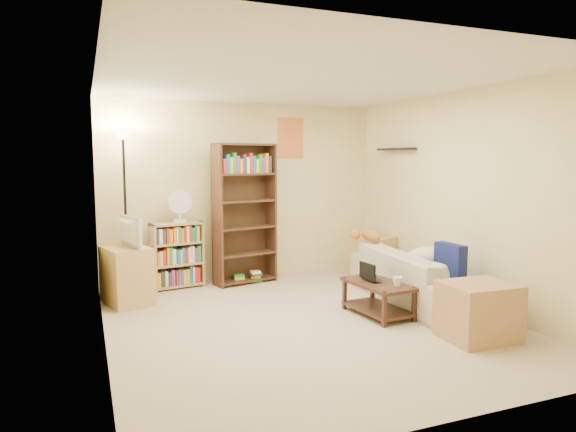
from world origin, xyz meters
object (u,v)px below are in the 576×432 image
Objects in this scene: side_table at (374,257)px; sofa at (419,277)px; desk_fan at (180,205)px; laptop at (376,279)px; tabby_cat at (368,235)px; end_cabinet at (478,311)px; tall_bookshelf at (245,210)px; mug at (397,281)px; short_bookshelf at (177,255)px; floor_lamp at (124,162)px; television at (125,232)px; tv_stand at (127,276)px; coffee_table at (378,295)px.

sofa is at bearing -97.49° from side_table.
laptop is at bearing -46.24° from desk_fan.
end_cabinet is at bearing -90.82° from tabby_cat.
end_cabinet is at bearing -77.17° from tall_bookshelf.
sofa is at bearing -73.51° from laptop.
short_bookshelf is (-1.94, 2.27, 0.02)m from mug.
mug is 0.07× the size of floor_lamp.
desk_fan is at bearing 59.93° from sofa.
end_cabinet is (3.01, -2.50, -0.59)m from television.
mug is at bearing -114.20° from side_table.
tv_stand is 0.89m from short_bookshelf.
tall_bookshelf is at bearing 115.03° from mug.
coffee_table is at bearing -136.47° from television.
tv_stand is at bearing -179.03° from side_table.
mug is at bearing -164.93° from laptop.
side_table is (0.79, 1.77, -0.11)m from mug.
desk_fan reaches higher than side_table.
tall_bookshelf reaches higher than tv_stand.
side_table reaches higher than end_cabinet.
coffee_table is 1.28× the size of tv_stand.
tv_stand is at bearing 146.93° from mug.
tv_stand is 3.91m from end_cabinet.
desk_fan is at bearing 47.58° from laptop.
short_bookshelf is at bearing -66.54° from television.
laptop is at bearing -75.35° from tall_bookshelf.
laptop is 0.33m from mug.
mug is at bearing -77.49° from tall_bookshelf.
tabby_cat is at bearing -17.90° from floor_lamp.
sofa is at bearing -29.48° from floor_lamp.
floor_lamp is 3.67m from side_table.
television is 0.33× the size of tall_bookshelf.
television is (-2.63, 1.71, 0.44)m from mug.
coffee_table is 1.34× the size of end_cabinet.
tabby_cat is at bearing 59.38° from coffee_table.
floor_lamp is (-0.64, 0.01, 1.23)m from short_bookshelf.
side_table is (2.68, -0.46, -0.80)m from desk_fan.
floor_lamp is at bearing 134.62° from coffee_table.
tv_stand is at bearing -176.14° from tall_bookshelf.
floor_lamp is at bearing 175.31° from desk_fan.
laptop is 0.53× the size of television.
sofa is at bearing -58.60° from tall_bookshelf.
mug is 3.66m from floor_lamp.
tv_stand reaches higher than sofa.
tv_stand is at bearing 143.89° from coffee_table.
short_bookshelf is at bearing 161.91° from tall_bookshelf.
floor_lamp is at bearing 163.73° from tall_bookshelf.
end_cabinet reaches higher than mug.
floor_lamp reaches higher than tv_stand.
television is 0.72× the size of short_bookshelf.
mug is 0.23× the size of end_cabinet.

